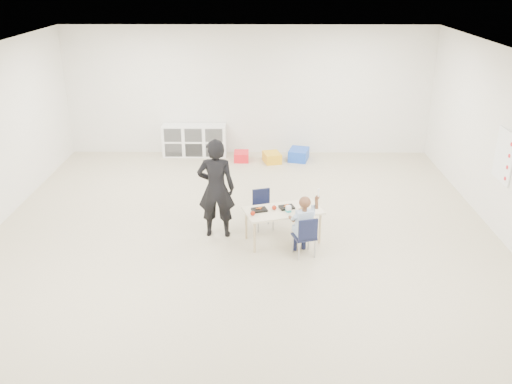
{
  "coord_description": "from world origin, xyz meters",
  "views": [
    {
      "loc": [
        0.28,
        -7.25,
        3.91
      ],
      "look_at": [
        0.21,
        0.1,
        0.85
      ],
      "focal_mm": 38.0,
      "sensor_mm": 36.0,
      "label": 1
    }
  ],
  "objects_px": {
    "child": "(305,224)",
    "cubby_shelf": "(195,140)",
    "table": "(283,225)",
    "adult": "(216,188)",
    "chair_near": "(304,236)"
  },
  "relations": [
    {
      "from": "cubby_shelf",
      "to": "table",
      "type": "bearing_deg",
      "value": -66.12
    },
    {
      "from": "table",
      "to": "adult",
      "type": "height_order",
      "value": "adult"
    },
    {
      "from": "child",
      "to": "cubby_shelf",
      "type": "bearing_deg",
      "value": 97.78
    },
    {
      "from": "child",
      "to": "cubby_shelf",
      "type": "relative_size",
      "value": 0.71
    },
    {
      "from": "table",
      "to": "chair_near",
      "type": "relative_size",
      "value": 2.01
    },
    {
      "from": "chair_near",
      "to": "adult",
      "type": "bearing_deg",
      "value": 136.73
    },
    {
      "from": "table",
      "to": "chair_near",
      "type": "xyz_separation_m",
      "value": [
        0.29,
        -0.44,
        0.05
      ]
    },
    {
      "from": "child",
      "to": "cubby_shelf",
      "type": "xyz_separation_m",
      "value": [
        -2.11,
        4.54,
        -0.15
      ]
    },
    {
      "from": "cubby_shelf",
      "to": "adult",
      "type": "height_order",
      "value": "adult"
    },
    {
      "from": "adult",
      "to": "cubby_shelf",
      "type": "bearing_deg",
      "value": -76.97
    },
    {
      "from": "chair_near",
      "to": "child",
      "type": "bearing_deg",
      "value": 0.0
    },
    {
      "from": "table",
      "to": "cubby_shelf",
      "type": "bearing_deg",
      "value": 96.76
    },
    {
      "from": "child",
      "to": "chair_near",
      "type": "bearing_deg",
      "value": 0.0
    },
    {
      "from": "table",
      "to": "child",
      "type": "xyz_separation_m",
      "value": [
        0.29,
        -0.44,
        0.23
      ]
    },
    {
      "from": "chair_near",
      "to": "cubby_shelf",
      "type": "height_order",
      "value": "cubby_shelf"
    }
  ]
}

